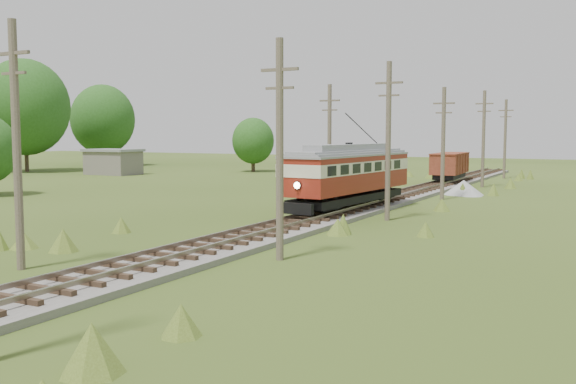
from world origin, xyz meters
The scene contains 15 objects.
railbed_main centered at (0.00, 34.00, 0.19)m, with size 3.60×96.00×0.57m.
streetcar centered at (0.00, 32.95, 2.63)m, with size 3.80×12.49×5.66m.
gondola centered at (0.00, 58.48, 1.93)m, with size 2.90×7.76×2.54m.
gravel_pile centered at (3.68, 48.52, 0.56)m, with size 3.30×3.51×1.20m.
utility_pole_r_2 centered at (3.30, 18.00, 4.42)m, with size 1.60×0.30×8.60m.
utility_pole_r_3 centered at (3.20, 31.00, 4.63)m, with size 1.60×0.30×9.00m.
utility_pole_r_4 centered at (3.00, 44.00, 4.32)m, with size 1.60×0.30×8.40m.
utility_pole_r_5 centered at (3.40, 57.00, 4.58)m, with size 1.60×0.30×8.90m.
utility_pole_r_6 centered at (3.20, 70.00, 4.47)m, with size 1.60×0.30×8.70m.
utility_pole_l_a centered at (-4.20, 12.00, 4.63)m, with size 1.60×0.30×9.00m.
utility_pole_l_b centered at (-4.50, 40.00, 4.42)m, with size 1.60×0.30×8.60m.
tree_left_4 centered at (-54.00, 54.00, 8.37)m, with size 11.34×11.34×14.61m.
tree_left_5 centered at (-56.00, 70.00, 7.12)m, with size 9.66×9.66×12.44m.
tree_mid_a centered at (-28.00, 68.00, 4.02)m, with size 5.46×5.46×7.03m.
shed centered at (-40.00, 55.00, 1.57)m, with size 6.40×4.40×3.10m.
Camera 1 is at (15.23, -3.81, 4.95)m, focal length 40.00 mm.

